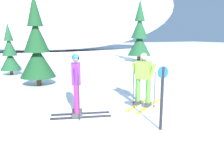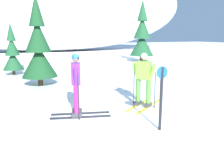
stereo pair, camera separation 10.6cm
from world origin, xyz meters
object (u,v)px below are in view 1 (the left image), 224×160
(skier_purple_jacket, at_px, (77,84))
(skier_lime_jacket, at_px, (143,79))
(pine_tree_center_right, at_px, (37,48))
(trail_marker_post, at_px, (162,95))
(pine_tree_far_right, at_px, (139,36))
(pine_tree_center_left, at_px, (10,53))

(skier_purple_jacket, xyz_separation_m, skier_lime_jacket, (2.15, 0.02, -0.02))
(pine_tree_center_right, height_order, trail_marker_post, pine_tree_center_right)
(skier_purple_jacket, height_order, skier_lime_jacket, skier_purple_jacket)
(skier_lime_jacket, bearing_deg, pine_tree_far_right, 59.78)
(pine_tree_center_left, height_order, pine_tree_center_right, pine_tree_center_right)
(skier_lime_jacket, relative_size, pine_tree_center_right, 0.43)
(pine_tree_far_right, bearing_deg, pine_tree_center_right, -144.47)
(pine_tree_center_left, relative_size, pine_tree_center_right, 0.74)
(pine_tree_center_left, xyz_separation_m, pine_tree_far_right, (10.21, 2.91, 0.96))
(pine_tree_far_right, bearing_deg, trail_marker_post, -118.71)
(skier_lime_jacket, bearing_deg, skier_purple_jacket, -179.53)
(skier_purple_jacket, distance_m, pine_tree_center_right, 4.62)
(skier_purple_jacket, distance_m, trail_marker_post, 2.33)
(pine_tree_center_left, height_order, trail_marker_post, pine_tree_center_left)
(skier_lime_jacket, relative_size, trail_marker_post, 1.12)
(pine_tree_center_right, xyz_separation_m, pine_tree_far_right, (9.09, 6.49, 0.52))
(pine_tree_far_right, bearing_deg, skier_lime_jacket, -120.22)
(pine_tree_center_left, bearing_deg, skier_lime_jacket, -64.82)
(skier_lime_jacket, xyz_separation_m, pine_tree_center_right, (-2.69, 4.51, 0.78))
(skier_lime_jacket, height_order, pine_tree_far_right, pine_tree_far_right)
(trail_marker_post, bearing_deg, pine_tree_far_right, 61.29)
(pine_tree_center_left, xyz_separation_m, pine_tree_center_right, (1.12, -3.58, 0.44))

